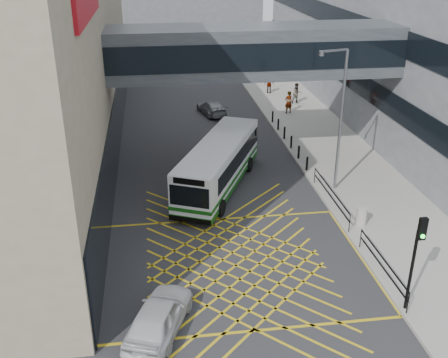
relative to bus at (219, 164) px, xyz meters
name	(u,v)px	position (x,y,z in m)	size (l,w,h in m)	color
ground	(236,266)	(-0.34, -8.55, -1.55)	(120.00, 120.00, 0.00)	#333335
skybridge	(254,51)	(2.66, 3.45, 5.95)	(20.00, 4.10, 3.00)	#40464B
pavement	(324,142)	(8.66, 6.45, -1.47)	(6.00, 54.00, 0.16)	#A59F97
box_junction	(236,265)	(-0.34, -8.55, -1.54)	(12.00, 9.00, 0.01)	gold
bus	(219,164)	(0.00, 0.00, 0.00)	(6.41, 10.34, 2.89)	white
car_white	(159,316)	(-3.95, -12.55, -0.82)	(1.88, 4.59, 1.46)	silver
car_dark	(206,168)	(-0.68, 1.27, -0.76)	(1.98, 5.06, 1.58)	black
car_silver	(212,107)	(1.27, 14.73, -0.93)	(1.68, 3.97, 1.24)	gray
traffic_light	(417,251)	(5.91, -12.83, 1.38)	(0.30, 0.49, 4.25)	black
street_lamp	(339,113)	(6.61, -1.49, 3.33)	(1.86, 0.73, 8.28)	slate
litter_bin	(361,216)	(6.69, -5.91, -0.91)	(0.55, 0.55, 0.96)	#ADA89E
kerb_railings	(352,221)	(5.81, -6.77, -0.67)	(0.05, 12.54, 1.00)	black
bollards	(288,137)	(5.91, 6.45, -0.94)	(0.14, 10.14, 0.90)	black
pedestrian_a	(289,102)	(7.77, 13.63, -0.43)	(0.76, 0.55, 1.92)	gray
pedestrian_b	(297,93)	(9.26, 16.41, -0.46)	(0.91, 0.53, 1.86)	gray
pedestrian_c	(269,85)	(7.58, 20.33, -0.56)	(0.98, 0.47, 1.66)	gray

